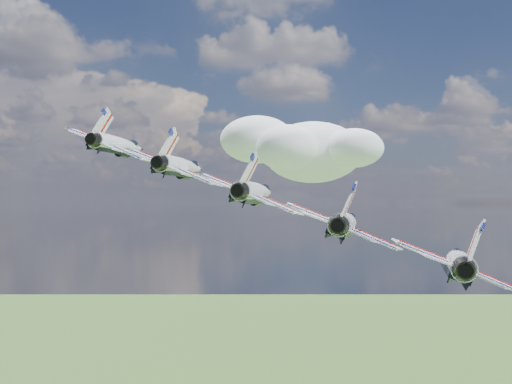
{
  "coord_description": "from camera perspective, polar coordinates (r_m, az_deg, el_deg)",
  "views": [
    {
      "loc": [
        -27.66,
        -73.47,
        141.71
      ],
      "look_at": [
        -18.94,
        -1.44,
        143.04
      ],
      "focal_mm": 45.0,
      "sensor_mm": 36.0,
      "label": 1
    }
  ],
  "objects": [
    {
      "name": "jet_3",
      "position": [
        66.29,
        8.0,
        -2.75
      ],
      "size": [
        17.63,
        20.28,
        8.99
      ],
      "primitive_type": null,
      "rotation": [
        0.0,
        0.38,
        -0.35
      ],
      "color": "white"
    },
    {
      "name": "jet_1",
      "position": [
        80.16,
        -6.61,
        2.28
      ],
      "size": [
        17.63,
        20.28,
        8.99
      ],
      "primitive_type": null,
      "rotation": [
        0.0,
        0.38,
        -0.35
      ],
      "color": "white"
    },
    {
      "name": "cloud_far",
      "position": [
        264.65,
        4.34,
        4.07
      ],
      "size": [
        64.54,
        50.71,
        25.36
      ],
      "primitive_type": "ellipsoid",
      "color": "white"
    },
    {
      "name": "jet_4",
      "position": [
        61.73,
        17.47,
        -5.92
      ],
      "size": [
        17.63,
        20.28,
        8.99
      ],
      "primitive_type": null,
      "rotation": [
        0.0,
        0.38,
        -0.35
      ],
      "color": "silver"
    },
    {
      "name": "jet_2",
      "position": [
        72.57,
        0.0,
        -0.0
      ],
      "size": [
        17.63,
        20.28,
        8.99
      ],
      "primitive_type": null,
      "rotation": [
        0.0,
        0.38,
        -0.35
      ],
      "color": "white"
    },
    {
      "name": "jet_0",
      "position": [
        88.74,
        -12.02,
        4.11
      ],
      "size": [
        17.63,
        20.28,
        8.99
      ],
      "primitive_type": null,
      "rotation": [
        0.0,
        0.38,
        -0.35
      ],
      "color": "white"
    }
  ]
}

